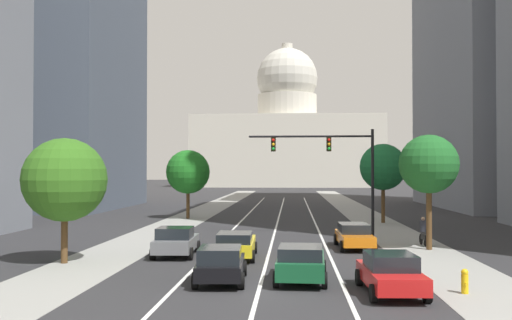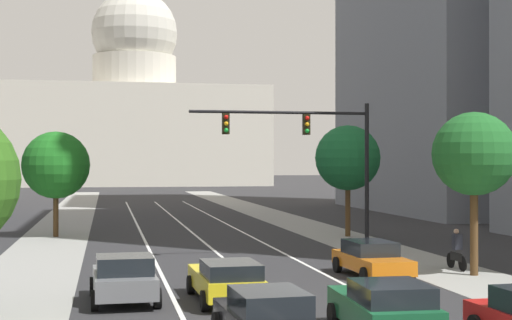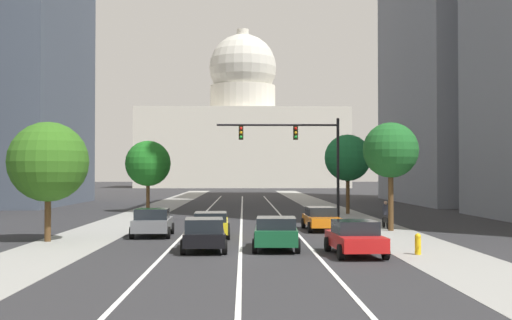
{
  "view_description": "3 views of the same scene",
  "coord_description": "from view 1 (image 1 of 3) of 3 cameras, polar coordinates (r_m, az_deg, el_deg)",
  "views": [
    {
      "loc": [
        1.23,
        -22.01,
        4.5
      ],
      "look_at": [
        -0.72,
        8.84,
        5.06
      ],
      "focal_mm": 39.71,
      "sensor_mm": 36.0,
      "label": 1
    },
    {
      "loc": [
        -5.38,
        -17.64,
        4.51
      ],
      "look_at": [
        1.31,
        16.55,
        4.62
      ],
      "focal_mm": 53.71,
      "sensor_mm": 36.0,
      "label": 2
    },
    {
      "loc": [
        0.13,
        -28.43,
        3.45
      ],
      "look_at": [
        1.09,
        20.61,
        4.46
      ],
      "focal_mm": 45.81,
      "sensor_mm": 36.0,
      "label": 3
    }
  ],
  "objects": [
    {
      "name": "ground_plane",
      "position": [
        62.19,
        2.48,
        -5.18
      ],
      "size": [
        400.0,
        400.0,
        0.0
      ],
      "primitive_type": "plane",
      "color": "#2B2B2D"
    },
    {
      "name": "sidewalk_left",
      "position": [
        58.0,
        -6.01,
        -5.47
      ],
      "size": [
        3.97,
        130.0,
        0.01
      ],
      "primitive_type": "cube",
      "color": "gray",
      "rests_on": "ground"
    },
    {
      "name": "sidewalk_right",
      "position": [
        57.64,
        10.82,
        -5.49
      ],
      "size": [
        3.97,
        130.0,
        0.01
      ],
      "primitive_type": "cube",
      "color": "gray",
      "rests_on": "ground"
    },
    {
      "name": "lane_stripe_left",
      "position": [
        47.44,
        -1.8,
        -6.46
      ],
      "size": [
        0.16,
        90.0,
        0.01
      ],
      "primitive_type": "cube",
      "color": "white",
      "rests_on": "ground"
    },
    {
      "name": "lane_stripe_center",
      "position": [
        47.24,
        2.12,
        -6.49
      ],
      "size": [
        0.16,
        90.0,
        0.01
      ],
      "primitive_type": "cube",
      "color": "white",
      "rests_on": "ground"
    },
    {
      "name": "lane_stripe_right",
      "position": [
        47.27,
        6.05,
        -6.48
      ],
      "size": [
        0.16,
        90.0,
        0.01
      ],
      "primitive_type": "cube",
      "color": "white",
      "rests_on": "ground"
    },
    {
      "name": "capitol_building",
      "position": [
        156.26,
        3.16,
        2.35
      ],
      "size": [
        51.01,
        22.16,
        39.46
      ],
      "color": "beige",
      "rests_on": "ground"
    },
    {
      "name": "car_black",
      "position": [
        22.99,
        -3.57,
        -10.37
      ],
      "size": [
        2.15,
        4.11,
        1.48
      ],
      "rotation": [
        0.0,
        0.0,
        1.62
      ],
      "color": "black",
      "rests_on": "ground"
    },
    {
      "name": "car_green",
      "position": [
        23.26,
        4.55,
        -10.22
      ],
      "size": [
        2.21,
        4.35,
        1.51
      ],
      "rotation": [
        0.0,
        0.0,
        1.53
      ],
      "color": "#14512D",
      "rests_on": "ground"
    },
    {
      "name": "car_gray",
      "position": [
        30.17,
        -8.07,
        -8.1
      ],
      "size": [
        2.23,
        4.09,
        1.54
      ],
      "rotation": [
        0.0,
        0.0,
        1.6
      ],
      "color": "slate",
      "rests_on": "ground"
    },
    {
      "name": "car_orange",
      "position": [
        33.38,
        9.86,
        -7.49
      ],
      "size": [
        2.1,
        4.66,
        1.41
      ],
      "rotation": [
        0.0,
        0.0,
        1.6
      ],
      "color": "orange",
      "rests_on": "ground"
    },
    {
      "name": "car_red",
      "position": [
        21.59,
        13.4,
        -10.99
      ],
      "size": [
        2.21,
        4.39,
        1.47
      ],
      "rotation": [
        0.0,
        0.0,
        1.62
      ],
      "color": "red",
      "rests_on": "ground"
    },
    {
      "name": "car_yellow",
      "position": [
        29.07,
        -2.03,
        -8.46
      ],
      "size": [
        2.12,
        4.66,
        1.41
      ],
      "rotation": [
        0.0,
        0.0,
        1.6
      ],
      "color": "yellow",
      "rests_on": "ground"
    },
    {
      "name": "traffic_signal_mast",
      "position": [
        39.04,
        7.86,
        0.12
      ],
      "size": [
        8.56,
        0.39,
        7.3
      ],
      "color": "black",
      "rests_on": "ground"
    },
    {
      "name": "fire_hydrant",
      "position": [
        22.38,
        20.29,
        -11.36
      ],
      "size": [
        0.26,
        0.35,
        0.91
      ],
      "color": "yellow",
      "rests_on": "ground"
    },
    {
      "name": "cyclist",
      "position": [
        35.29,
        16.5,
        -6.93
      ],
      "size": [
        0.37,
        1.7,
        1.72
      ],
      "rotation": [
        0.0,
        0.0,
        1.61
      ],
      "color": "black",
      "rests_on": "ground"
    },
    {
      "name": "street_tree_mid_left",
      "position": [
        28.92,
        -18.71,
        -1.92
      ],
      "size": [
        4.05,
        4.05,
        6.07
      ],
      "color": "#51381E",
      "rests_on": "ground"
    },
    {
      "name": "street_tree_far_right",
      "position": [
        33.49,
        17.01,
        -0.44
      ],
      "size": [
        3.34,
        3.34,
        6.52
      ],
      "color": "#51381E",
      "rests_on": "ground"
    },
    {
      "name": "street_tree_near_left",
      "position": [
        52.91,
        -6.86,
        -1.21
      ],
      "size": [
        4.07,
        4.07,
        6.38
      ],
      "color": "#51381E",
      "rests_on": "ground"
    },
    {
      "name": "street_tree_mid_right",
      "position": [
        49.56,
        12.67,
        -0.7
      ],
      "size": [
        3.97,
        3.97,
        6.77
      ],
      "color": "#51381E",
      "rests_on": "ground"
    }
  ]
}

